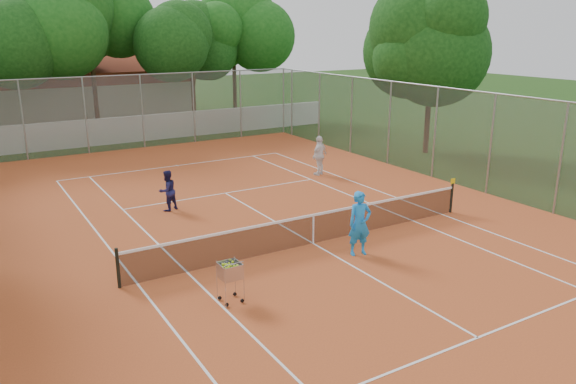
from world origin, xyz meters
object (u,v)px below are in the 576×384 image
tennis_net (313,229)px  player_far_left (167,191)px  player_far_right (320,155)px  player_near (360,223)px  ball_hopper (230,281)px  clubhouse (63,90)px

tennis_net → player_far_left: 6.10m
player_far_right → player_far_left: bearing=-13.3°
player_near → player_far_left: bearing=128.5°
tennis_net → ball_hopper: size_ratio=10.79×
player_far_left → clubhouse: bearing=-112.5°
player_far_left → ball_hopper: 7.70m
player_far_left → player_near: bearing=95.5°
tennis_net → ball_hopper: (-3.82, -2.16, 0.06)m
tennis_net → player_far_left: player_far_left is taller
player_near → ball_hopper: size_ratio=1.74×
clubhouse → player_near: size_ratio=8.58×
clubhouse → player_far_left: 23.59m
tennis_net → clubhouse: size_ratio=0.72×
clubhouse → ball_hopper: clubhouse is taller
player_far_left → player_far_right: bearing=170.0°
player_near → player_far_left: size_ratio=1.28×
player_near → player_far_left: (-3.38, 6.85, -0.21)m
player_far_left → tennis_net: bearing=95.5°
player_near → player_far_right: bearing=75.2°
clubhouse → player_far_right: bearing=-72.6°
player_far_left → player_far_right: player_far_right is taller
tennis_net → clubhouse: bearing=93.9°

